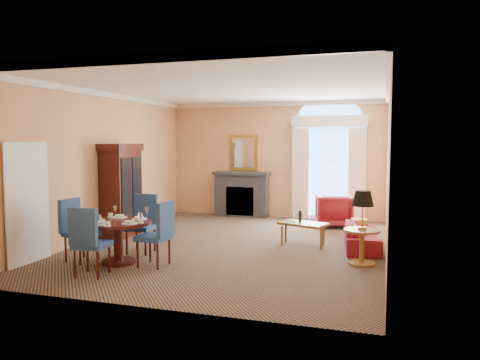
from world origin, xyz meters
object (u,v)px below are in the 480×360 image
(sofa, at_px, (362,237))
(side_table, at_px, (362,218))
(armoire, at_px, (121,191))
(dining_table, at_px, (118,232))
(armchair, at_px, (334,211))
(coffee_table, at_px, (303,224))

(sofa, relative_size, side_table, 1.31)
(armoire, height_order, sofa, armoire)
(dining_table, bearing_deg, side_table, 16.26)
(armchair, relative_size, coffee_table, 0.84)
(sofa, relative_size, armchair, 1.87)
(dining_table, bearing_deg, coffee_table, 39.65)
(sofa, height_order, armchair, armchair)
(dining_table, distance_m, coffee_table, 3.68)
(armoire, xyz_separation_m, coffee_table, (4.10, 0.17, -0.56))
(sofa, bearing_deg, armoire, 86.65)
(armoire, distance_m, coffee_table, 4.14)
(armoire, xyz_separation_m, dining_table, (1.26, -2.18, -0.43))
(dining_table, xyz_separation_m, armchair, (3.21, 4.68, -0.16))
(coffee_table, xyz_separation_m, side_table, (1.22, -1.16, 0.37))
(armoire, height_order, coffee_table, armoire)
(sofa, bearing_deg, side_table, 176.27)
(armchair, height_order, side_table, side_table)
(dining_table, distance_m, armchair, 5.67)
(sofa, bearing_deg, dining_table, 115.15)
(armoire, distance_m, sofa, 5.33)
(side_table, bearing_deg, coffee_table, 136.43)
(dining_table, height_order, coffee_table, dining_table)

